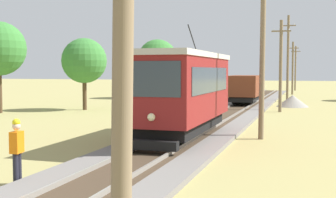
# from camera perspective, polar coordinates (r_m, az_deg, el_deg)

# --- Properties ---
(red_tram) EXTENTS (2.60, 8.54, 4.79)m
(red_tram) POSITION_cam_1_polar(r_m,az_deg,el_deg) (19.14, 1.94, 1.09)
(red_tram) COLOR maroon
(red_tram) RESTS_ON rail_right
(freight_car) EXTENTS (2.40, 5.20, 2.31)m
(freight_car) POSITION_cam_1_polar(r_m,az_deg,el_deg) (38.08, 9.82, 1.38)
(freight_car) COLOR brown
(freight_car) RESTS_ON rail_right
(utility_pole_near_tram) EXTENTS (1.40, 0.65, 8.22)m
(utility_pole_near_tram) POSITION_cam_1_polar(r_m,az_deg,el_deg) (20.32, 12.05, 6.84)
(utility_pole_near_tram) COLOR #7A664C
(utility_pole_near_tram) RESTS_ON ground
(utility_pole_mid) EXTENTS (1.40, 0.34, 6.74)m
(utility_pole_mid) POSITION_cam_1_polar(r_m,az_deg,el_deg) (33.64, 14.27, 4.27)
(utility_pole_mid) COLOR #7A664C
(utility_pole_mid) RESTS_ON ground
(utility_pole_far) EXTENTS (1.40, 0.40, 8.40)m
(utility_pole_far) POSITION_cam_1_polar(r_m,az_deg,el_deg) (44.89, 15.14, 5.15)
(utility_pole_far) COLOR #7A664C
(utility_pole_far) RESTS_ON ground
(utility_pole_distant) EXTENTS (1.40, 0.46, 6.66)m
(utility_pole_distant) POSITION_cam_1_polar(r_m,az_deg,el_deg) (58.30, 15.71, 3.92)
(utility_pole_distant) COLOR #7A664C
(utility_pole_distant) RESTS_ON ground
(utility_pole_horizon) EXTENTS (1.40, 0.53, 6.73)m
(utility_pole_horizon) POSITION_cam_1_polar(r_m,az_deg,el_deg) (70.10, 16.05, 3.89)
(utility_pole_horizon) COLOR #7A664C
(utility_pole_horizon) RESTS_ON ground
(gravel_pile) EXTENTS (2.68, 2.68, 0.99)m
(gravel_pile) POSITION_cam_1_polar(r_m,az_deg,el_deg) (38.75, 15.70, -0.24)
(gravel_pile) COLOR gray
(gravel_pile) RESTS_ON ground
(track_worker) EXTENTS (0.29, 0.41, 1.78)m
(track_worker) POSITION_cam_1_polar(r_m,az_deg,el_deg) (12.60, -18.84, -6.01)
(track_worker) COLOR black
(track_worker) RESTS_ON ground
(tree_left_near) EXTENTS (3.48, 3.48, 5.55)m
(tree_left_near) POSITION_cam_1_polar(r_m,az_deg,el_deg) (34.95, -10.71, 4.84)
(tree_left_near) COLOR #4C3823
(tree_left_near) RESTS_ON ground
(tree_left_far) EXTENTS (4.40, 4.40, 6.48)m
(tree_left_far) POSITION_cam_1_polar(r_m,az_deg,el_deg) (49.11, -1.37, 5.10)
(tree_left_far) COLOR #4C3823
(tree_left_far) RESTS_ON ground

